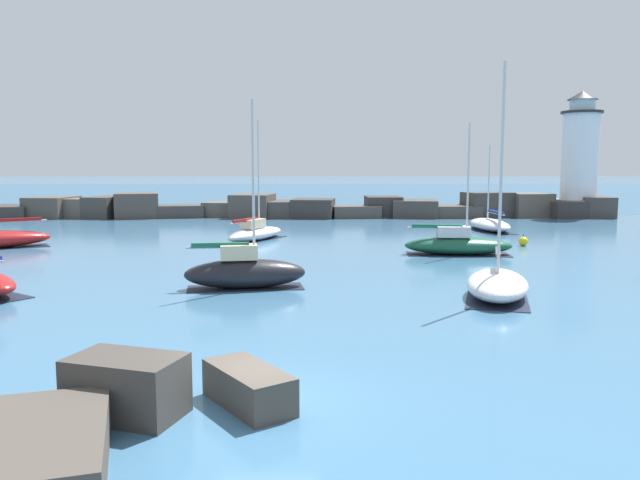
{
  "coord_description": "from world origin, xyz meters",
  "views": [
    {
      "loc": [
        0.95,
        -13.7,
        5.36
      ],
      "look_at": [
        1.69,
        18.45,
        1.51
      ],
      "focal_mm": 35.0,
      "sensor_mm": 36.0,
      "label": 1
    }
  ],
  "objects_px": {
    "sailboat_moored_7": "(458,244)",
    "mooring_buoy_orange_near": "(523,241)",
    "sailboat_moored_1": "(490,225)",
    "sailboat_moored_6": "(497,284)",
    "lighthouse": "(579,163)",
    "sailboat_moored_4": "(255,232)",
    "sailboat_moored_0": "(245,271)"
  },
  "relations": [
    {
      "from": "sailboat_moored_1",
      "to": "mooring_buoy_orange_near",
      "type": "distance_m",
      "value": 9.8
    },
    {
      "from": "lighthouse",
      "to": "sailboat_moored_6",
      "type": "bearing_deg",
      "value": -117.47
    },
    {
      "from": "mooring_buoy_orange_near",
      "to": "sailboat_moored_6",
      "type": "bearing_deg",
      "value": -112.59
    },
    {
      "from": "lighthouse",
      "to": "sailboat_moored_7",
      "type": "relative_size",
      "value": 1.65
    },
    {
      "from": "sailboat_moored_1",
      "to": "sailboat_moored_6",
      "type": "bearing_deg",
      "value": -105.83
    },
    {
      "from": "lighthouse",
      "to": "mooring_buoy_orange_near",
      "type": "distance_m",
      "value": 27.9
    },
    {
      "from": "sailboat_moored_7",
      "to": "mooring_buoy_orange_near",
      "type": "relative_size",
      "value": 9.65
    },
    {
      "from": "sailboat_moored_4",
      "to": "sailboat_moored_6",
      "type": "xyz_separation_m",
      "value": [
        11.44,
        -19.9,
        -0.0
      ]
    },
    {
      "from": "lighthouse",
      "to": "sailboat_moored_4",
      "type": "xyz_separation_m",
      "value": [
        -32.17,
        -19.97,
        -5.01
      ]
    },
    {
      "from": "lighthouse",
      "to": "sailboat_moored_6",
      "type": "xyz_separation_m",
      "value": [
        -20.73,
        -39.87,
        -5.01
      ]
    },
    {
      "from": "lighthouse",
      "to": "sailboat_moored_7",
      "type": "bearing_deg",
      "value": -125.1
    },
    {
      "from": "sailboat_moored_4",
      "to": "sailboat_moored_6",
      "type": "bearing_deg",
      "value": -60.1
    },
    {
      "from": "lighthouse",
      "to": "sailboat_moored_6",
      "type": "distance_m",
      "value": 45.21
    },
    {
      "from": "lighthouse",
      "to": "sailboat_moored_4",
      "type": "distance_m",
      "value": 38.2
    },
    {
      "from": "sailboat_moored_0",
      "to": "mooring_buoy_orange_near",
      "type": "bearing_deg",
      "value": 39.18
    },
    {
      "from": "sailboat_moored_1",
      "to": "sailboat_moored_6",
      "type": "distance_m",
      "value": 27.1
    },
    {
      "from": "sailboat_moored_0",
      "to": "sailboat_moored_6",
      "type": "xyz_separation_m",
      "value": [
        10.49,
        -2.22,
        -0.18
      ]
    },
    {
      "from": "sailboat_moored_1",
      "to": "sailboat_moored_4",
      "type": "distance_m",
      "value": 19.82
    },
    {
      "from": "sailboat_moored_4",
      "to": "sailboat_moored_7",
      "type": "height_order",
      "value": "sailboat_moored_4"
    },
    {
      "from": "sailboat_moored_0",
      "to": "mooring_buoy_orange_near",
      "type": "xyz_separation_m",
      "value": [
        17.27,
        14.07,
        -0.44
      ]
    },
    {
      "from": "sailboat_moored_1",
      "to": "sailboat_moored_7",
      "type": "relative_size",
      "value": 0.9
    },
    {
      "from": "sailboat_moored_0",
      "to": "sailboat_moored_7",
      "type": "distance_m",
      "value": 15.59
    },
    {
      "from": "sailboat_moored_4",
      "to": "sailboat_moored_7",
      "type": "xyz_separation_m",
      "value": [
        12.82,
        -7.56,
        0.06
      ]
    },
    {
      "from": "mooring_buoy_orange_near",
      "to": "sailboat_moored_0",
      "type": "bearing_deg",
      "value": -140.82
    },
    {
      "from": "sailboat_moored_7",
      "to": "lighthouse",
      "type": "bearing_deg",
      "value": 54.9
    },
    {
      "from": "sailboat_moored_6",
      "to": "mooring_buoy_orange_near",
      "type": "xyz_separation_m",
      "value": [
        6.78,
        16.29,
        -0.26
      ]
    },
    {
      "from": "lighthouse",
      "to": "sailboat_moored_0",
      "type": "distance_m",
      "value": 49.15
    },
    {
      "from": "sailboat_moored_1",
      "to": "sailboat_moored_7",
      "type": "height_order",
      "value": "sailboat_moored_7"
    },
    {
      "from": "sailboat_moored_1",
      "to": "sailboat_moored_0",
      "type": "bearing_deg",
      "value": -126.86
    },
    {
      "from": "sailboat_moored_6",
      "to": "mooring_buoy_orange_near",
      "type": "bearing_deg",
      "value": 67.41
    },
    {
      "from": "sailboat_moored_1",
      "to": "mooring_buoy_orange_near",
      "type": "bearing_deg",
      "value": -93.59
    },
    {
      "from": "sailboat_moored_7",
      "to": "sailboat_moored_6",
      "type": "bearing_deg",
      "value": -96.38
    }
  ]
}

